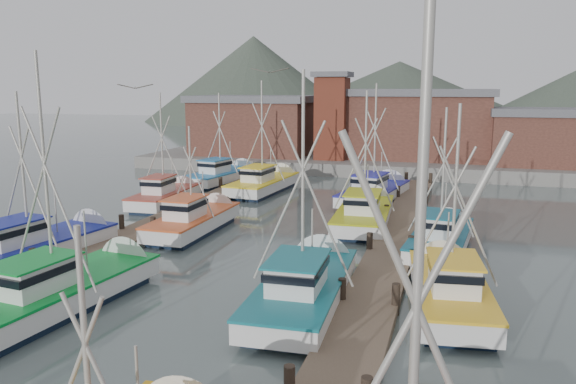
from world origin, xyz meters
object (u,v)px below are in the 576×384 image
(boat_4, at_px, (69,288))
(boat_12, at_px, (266,183))
(lookout_tower, at_px, (332,115))
(boat_8, at_px, (197,220))

(boat_4, xyz_separation_m, boat_12, (-0.50, 24.89, -0.00))
(boat_12, bearing_deg, boat_4, -84.17)
(lookout_tower, height_order, boat_8, lookout_tower)
(boat_4, height_order, boat_12, boat_4)
(lookout_tower, bearing_deg, boat_12, -101.63)
(boat_4, distance_m, boat_12, 24.90)
(boat_8, bearing_deg, boat_12, 91.73)
(lookout_tower, xyz_separation_m, boat_4, (-2.11, -37.58, -4.86))
(boat_8, height_order, boat_12, boat_12)
(boat_4, relative_size, boat_8, 1.23)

